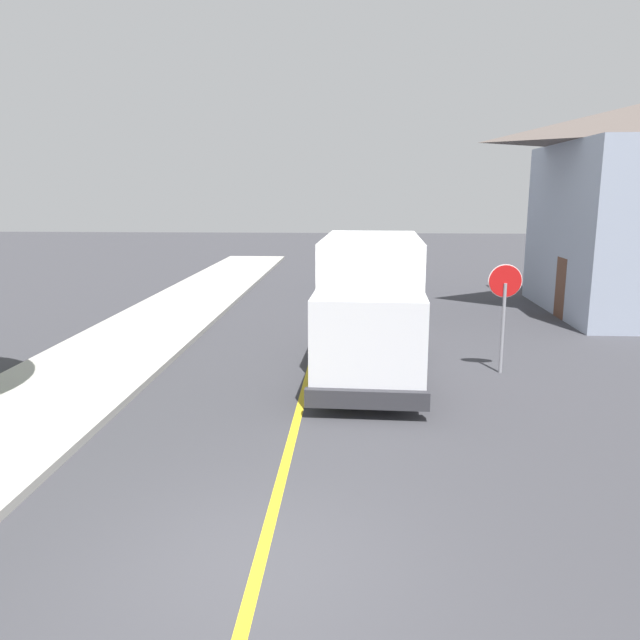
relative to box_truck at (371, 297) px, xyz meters
name	(u,v)px	position (x,y,z in m)	size (l,w,h in m)	color
ground_plane	(258,567)	(-1.48, -8.71, -1.77)	(120.00, 120.00, 0.00)	#38383D
sidewalk_curb	(3,425)	(-6.88, -4.71, -1.69)	(3.60, 60.00, 0.15)	#ADAAA3
centre_line_yellow	(315,351)	(-1.48, 1.29, -1.76)	(0.16, 56.00, 0.01)	gold
box_truck	(371,297)	(0.00, 0.00, 0.00)	(2.66, 7.26, 3.20)	white
parked_car_near	(376,291)	(0.38, 7.15, -0.97)	(1.89, 4.44, 1.67)	silver
parked_car_mid	(369,270)	(0.25, 13.30, -0.97)	(1.83, 4.41, 1.67)	#2D4793
stop_sign	(504,298)	(3.17, -0.44, 0.09)	(0.80, 0.10, 2.65)	gray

